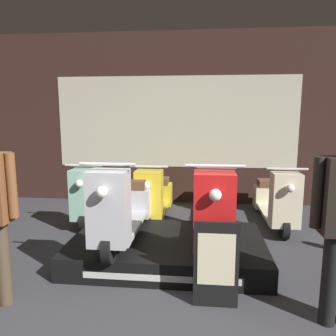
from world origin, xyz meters
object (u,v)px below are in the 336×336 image
scooter_backrow_0 (98,196)px  scooter_display_right (212,210)px  scooter_backrow_1 (155,197)px  scooter_backrow_2 (214,199)px  scooter_backrow_3 (275,201)px  scooter_display_left (123,208)px  price_sign_board (216,265)px

scooter_backrow_0 → scooter_display_right: bearing=-39.4°
scooter_display_right → scooter_backrow_1: (-0.86, 1.48, -0.26)m
scooter_display_right → scooter_backrow_2: (0.08, 1.48, -0.26)m
scooter_backrow_1 → scooter_backrow_3: size_ratio=1.00×
scooter_display_left → price_sign_board: 1.34m
scooter_backrow_1 → scooter_backrow_2: same height
scooter_backrow_0 → scooter_backrow_3: size_ratio=1.00×
scooter_backrow_3 → price_sign_board: scooter_backrow_3 is taller
scooter_backrow_1 → scooter_backrow_3: same height
scooter_display_left → scooter_display_right: size_ratio=1.00×
scooter_display_left → scooter_backrow_1: 1.51m
price_sign_board → scooter_backrow_1: bearing=110.8°
scooter_display_right → scooter_backrow_1: 1.73m
scooter_backrow_0 → scooter_backrow_3: same height
scooter_backrow_1 → price_sign_board: 2.47m
scooter_backrow_2 → price_sign_board: (-0.06, -2.31, 0.02)m
scooter_display_left → scooter_display_right: (1.01, 0.00, 0.00)m
scooter_display_right → scooter_backrow_3: scooter_display_right is taller
scooter_display_right → scooter_backrow_3: bearing=55.4°
scooter_display_right → scooter_backrow_2: 1.50m
scooter_backrow_2 → scooter_backrow_0: bearing=180.0°
scooter_backrow_0 → scooter_backrow_2: (1.88, 0.00, 0.00)m
scooter_backrow_2 → scooter_backrow_3: 0.94m
scooter_display_left → scooter_backrow_3: 2.53m
scooter_display_left → scooter_backrow_2: 1.86m
scooter_display_right → scooter_backrow_1: size_ratio=1.00×
scooter_display_right → scooter_backrow_3: size_ratio=1.00×
scooter_display_right → price_sign_board: size_ratio=2.23×
scooter_backrow_2 → price_sign_board: scooter_backrow_2 is taller
scooter_backrow_0 → scooter_backrow_1: size_ratio=1.00×
scooter_backrow_3 → scooter_backrow_0: bearing=180.0°
scooter_backrow_1 → scooter_backrow_0: bearing=180.0°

